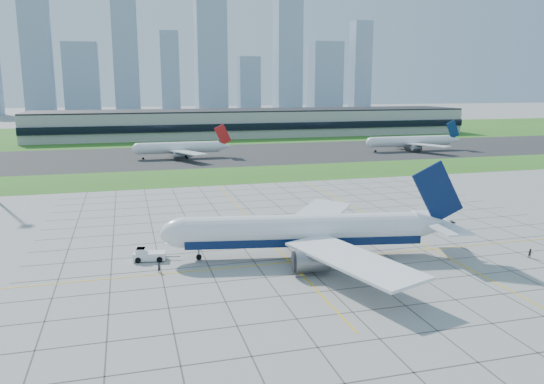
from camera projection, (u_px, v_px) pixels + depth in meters
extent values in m
plane|color=#9B9B95|center=(339.00, 254.00, 96.68)|extent=(1400.00, 1400.00, 0.00)
cube|color=#30611B|center=(238.00, 175.00, 181.70)|extent=(700.00, 35.00, 0.04)
cube|color=#383838|center=(212.00, 155.00, 233.66)|extent=(700.00, 75.00, 0.04)
cube|color=#30611B|center=(185.00, 133.00, 337.58)|extent=(700.00, 145.00, 0.04)
cube|color=#474744|center=(65.00, 260.00, 93.59)|extent=(0.18, 130.00, 0.02)
cube|color=#474744|center=(112.00, 256.00, 95.68)|extent=(0.18, 130.00, 0.02)
cube|color=#474744|center=(157.00, 252.00, 97.77)|extent=(0.18, 130.00, 0.02)
cube|color=#474744|center=(200.00, 249.00, 99.86)|extent=(0.18, 130.00, 0.02)
cube|color=#474744|center=(242.00, 245.00, 101.95)|extent=(0.18, 130.00, 0.02)
cube|color=#474744|center=(282.00, 242.00, 104.04)|extent=(0.18, 130.00, 0.02)
cube|color=#474744|center=(320.00, 239.00, 106.13)|extent=(0.18, 130.00, 0.02)
cube|color=#474744|center=(357.00, 236.00, 108.22)|extent=(0.18, 130.00, 0.02)
cube|color=#474744|center=(392.00, 233.00, 110.31)|extent=(0.18, 130.00, 0.02)
cube|color=#474744|center=(426.00, 230.00, 112.40)|extent=(0.18, 130.00, 0.02)
cube|color=#474744|center=(459.00, 228.00, 114.49)|extent=(0.18, 130.00, 0.02)
cube|color=#474744|center=(491.00, 225.00, 116.58)|extent=(0.18, 130.00, 0.02)
cube|color=#474744|center=(521.00, 223.00, 118.67)|extent=(0.18, 130.00, 0.02)
cube|color=#474744|center=(478.00, 362.00, 58.89)|extent=(110.00, 0.18, 0.02)
cube|color=#474744|center=(438.00, 331.00, 66.45)|extent=(110.00, 0.18, 0.02)
cube|color=#474744|center=(405.00, 306.00, 74.01)|extent=(110.00, 0.18, 0.02)
cube|color=#474744|center=(379.00, 285.00, 81.57)|extent=(110.00, 0.18, 0.02)
cube|color=#474744|center=(358.00, 268.00, 89.12)|extent=(110.00, 0.18, 0.02)
cube|color=#474744|center=(339.00, 254.00, 96.68)|extent=(110.00, 0.18, 0.02)
cube|color=#474744|center=(323.00, 242.00, 104.24)|extent=(110.00, 0.18, 0.02)
cube|color=#474744|center=(310.00, 231.00, 111.80)|extent=(110.00, 0.18, 0.02)
cube|color=#474744|center=(298.00, 222.00, 119.35)|extent=(110.00, 0.18, 0.02)
cube|color=#474744|center=(288.00, 214.00, 126.91)|extent=(110.00, 0.18, 0.02)
cube|color=#474744|center=(278.00, 206.00, 134.47)|extent=(110.00, 0.18, 0.02)
cube|color=#474744|center=(270.00, 200.00, 142.03)|extent=(110.00, 0.18, 0.02)
cube|color=#474744|center=(263.00, 194.00, 149.58)|extent=(110.00, 0.18, 0.02)
cube|color=#474744|center=(256.00, 189.00, 157.14)|extent=(110.00, 0.18, 0.02)
cube|color=#EDB70C|center=(343.00, 257.00, 94.79)|extent=(120.00, 0.25, 0.03)
cube|color=#EDB70C|center=(259.00, 230.00, 112.96)|extent=(0.25, 100.00, 0.03)
cube|color=#EDB70C|center=(379.00, 221.00, 120.28)|extent=(0.25, 100.00, 0.03)
cube|color=#B7B7B2|center=(255.00, 123.00, 322.93)|extent=(260.00, 42.00, 15.00)
cube|color=black|center=(264.00, 127.00, 302.72)|extent=(260.00, 1.00, 4.00)
cube|color=black|center=(255.00, 110.00, 321.37)|extent=(260.00, 42.00, 0.80)
cube|color=#92A8C0|center=(35.00, 35.00, 540.74)|extent=(28.00, 25.20, 160.00)
cube|color=#92A8C0|center=(82.00, 79.00, 560.23)|extent=(35.00, 31.50, 74.00)
cube|color=#92A8C0|center=(126.00, 58.00, 567.89)|extent=(26.00, 23.40, 118.00)
cube|color=#92A8C0|center=(170.00, 72.00, 582.88)|extent=(20.00, 18.00, 88.00)
cube|color=#92A8C0|center=(210.00, 44.00, 588.75)|extent=(33.00, 29.70, 150.00)
cube|color=#92A8C0|center=(249.00, 84.00, 608.70)|extent=(24.00, 21.60, 62.00)
cube|color=#92A8C0|center=(288.00, 55.00, 614.44)|extent=(29.00, 26.10, 128.00)
cube|color=#92A8C0|center=(324.00, 77.00, 631.21)|extent=(36.00, 32.40, 80.00)
cube|color=#92A8C0|center=(360.00, 66.00, 640.75)|extent=(22.00, 19.80, 105.00)
cylinder|color=white|center=(303.00, 229.00, 94.20)|extent=(41.86, 12.59, 5.42)
cube|color=#061841|center=(303.00, 239.00, 94.54)|extent=(41.80, 12.24, 1.45)
ellipsoid|color=white|center=(185.00, 232.00, 92.29)|extent=(9.49, 6.85, 5.42)
cube|color=black|center=(173.00, 230.00, 92.01)|extent=(2.46, 3.19, 0.54)
cone|color=white|center=(433.00, 225.00, 96.36)|extent=(8.01, 6.33, 5.15)
cube|color=#061841|center=(438.00, 192.00, 95.20)|extent=(9.78, 2.17, 11.53)
cube|color=white|center=(318.00, 214.00, 108.98)|extent=(21.47, 25.24, 0.88)
cube|color=white|center=(352.00, 260.00, 80.78)|extent=(14.78, 26.56, 0.88)
cylinder|color=slate|center=(296.00, 230.00, 104.00)|extent=(6.38, 4.41, 3.43)
cylinder|color=slate|center=(312.00, 261.00, 85.48)|extent=(6.38, 4.41, 3.43)
cylinder|color=gray|center=(199.00, 253.00, 93.27)|extent=(0.38, 0.38, 2.35)
cylinder|color=black|center=(199.00, 257.00, 93.40)|extent=(1.06, 0.62, 0.99)
cylinder|color=black|center=(324.00, 248.00, 98.33)|extent=(1.35, 1.27, 1.17)
cylinder|color=black|center=(331.00, 258.00, 92.68)|extent=(1.35, 1.27, 1.17)
cube|color=white|center=(150.00, 256.00, 93.06)|extent=(5.89, 3.51, 1.29)
cube|color=white|center=(141.00, 251.00, 92.74)|extent=(1.99, 2.29, 1.01)
cube|color=black|center=(141.00, 250.00, 92.70)|extent=(1.77, 2.07, 0.64)
cube|color=gray|center=(173.00, 257.00, 93.48)|extent=(2.75, 0.65, 0.17)
cylinder|color=black|center=(140.00, 256.00, 94.12)|extent=(1.08, 0.63, 1.01)
cylinder|color=black|center=(138.00, 260.00, 91.78)|extent=(1.08, 0.63, 1.01)
cylinder|color=black|center=(161.00, 255.00, 94.46)|extent=(1.08, 0.63, 1.01)
cylinder|color=black|center=(160.00, 259.00, 92.12)|extent=(1.08, 0.63, 1.01)
imported|color=black|center=(159.00, 268.00, 86.95)|extent=(0.68, 0.67, 1.58)
imported|color=black|center=(530.00, 253.00, 94.26)|extent=(0.90, 0.74, 1.72)
cylinder|color=white|center=(179.00, 148.00, 222.45)|extent=(33.57, 4.80, 4.80)
cube|color=red|center=(223.00, 135.00, 226.33)|extent=(7.46, 0.40, 9.15)
cube|color=white|center=(182.00, 146.00, 233.61)|extent=(13.89, 20.66, 0.40)
cube|color=white|center=(188.00, 152.00, 212.83)|extent=(13.89, 20.66, 0.40)
cylinder|color=black|center=(186.00, 156.00, 226.05)|extent=(1.00, 1.00, 1.00)
cylinder|color=black|center=(187.00, 157.00, 221.90)|extent=(1.00, 1.00, 1.00)
cylinder|color=white|center=(410.00, 141.00, 247.92)|extent=(40.21, 4.80, 4.80)
cube|color=navy|center=(453.00, 129.00, 252.76)|extent=(7.46, 0.40, 9.15)
cube|color=white|center=(404.00, 140.00, 259.20)|extent=(13.89, 20.66, 0.40)
cube|color=white|center=(428.00, 145.00, 238.41)|extent=(13.89, 20.66, 0.40)
cylinder|color=black|center=(414.00, 149.00, 251.66)|extent=(1.00, 1.00, 1.00)
cylinder|color=black|center=(419.00, 150.00, 247.51)|extent=(1.00, 1.00, 1.00)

